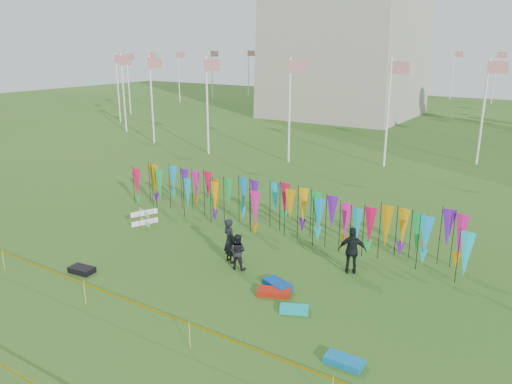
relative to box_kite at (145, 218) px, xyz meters
The scene contains 13 objects.
ground 7.46m from the box_kite, 37.50° to the right, with size 160.00×160.00×0.00m, color #2A5718.
flagpole_ring 44.36m from the box_kite, 100.55° to the left, with size 57.40×56.16×8.00m.
banner_row 6.85m from the box_kite, 23.99° to the left, with size 18.64×0.64×2.36m.
caution_tape_near 9.02m from the box_kite, 50.91° to the right, with size 26.00×0.02×0.90m.
box_kite is the anchor object (origin of this frame).
person_left 6.46m from the box_kite, 11.21° to the right, with size 0.71×0.52×1.94m, color black.
person_mid 7.18m from the box_kite, 13.13° to the right, with size 0.75×0.46×1.53m, color black.
person_right 11.11m from the box_kite, ahead, with size 1.15×0.65×1.96m, color black.
kite_bag_turquoise 11.16m from the box_kite, 17.66° to the right, with size 0.99×0.50×0.20m, color #0CB7B6.
kite_bag_blue 9.48m from the box_kite, 13.23° to the right, with size 1.17×0.61×0.25m, color #093F98.
kite_bag_red 9.79m from the box_kite, 16.23° to the right, with size 1.22×0.56×0.22m, color #B41D0C.
kite_bag_black 5.72m from the box_kite, 70.85° to the right, with size 1.01×0.58×0.23m, color black.
kite_bag_teal 14.27m from the box_kite, 21.39° to the right, with size 1.12×0.53×0.21m, color #0C71B2.
Camera 1 is at (12.06, -12.50, 8.97)m, focal length 35.00 mm.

